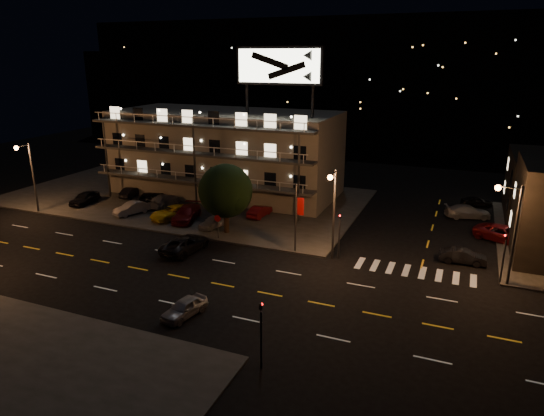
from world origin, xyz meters
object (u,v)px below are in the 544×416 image
at_px(tree, 225,192).
at_px(lot_car_2, 172,212).
at_px(road_car_east, 184,308).
at_px(road_car_west, 185,244).
at_px(lot_car_4, 214,222).
at_px(lot_car_7, 164,200).
at_px(side_car_0, 463,256).

relative_size(tree, lot_car_2, 1.39).
xyz_separation_m(road_car_east, road_car_west, (-6.12, 9.94, 0.11)).
distance_m(lot_car_4, road_car_east, 17.62).
bearing_deg(lot_car_7, road_car_west, 131.76).
bearing_deg(road_car_east, tree, 118.82).
bearing_deg(road_car_west, road_car_east, 127.86).
bearing_deg(road_car_east, side_car_0, 55.39).
bearing_deg(road_car_west, tree, -96.63).
bearing_deg(road_car_west, lot_car_2, -43.23).
height_order(lot_car_4, side_car_0, lot_car_4).
bearing_deg(lot_car_4, lot_car_2, -174.20).
distance_m(lot_car_4, road_car_west, 6.38).
distance_m(tree, road_car_east, 16.66).
xyz_separation_m(lot_car_4, road_car_west, (0.60, -6.35, -0.03)).
xyz_separation_m(tree, road_car_east, (4.85, -15.51, -3.66)).
bearing_deg(road_car_west, side_car_0, -157.70).
xyz_separation_m(lot_car_7, road_car_west, (9.63, -10.69, -0.11)).
relative_size(tree, road_car_west, 1.32).
bearing_deg(side_car_0, lot_car_7, 79.76).
relative_size(lot_car_2, road_car_west, 0.95).
distance_m(lot_car_7, road_car_west, 14.39).
relative_size(lot_car_4, road_car_east, 0.99).
relative_size(lot_car_4, road_car_west, 0.69).
relative_size(lot_car_2, road_car_east, 1.37).
height_order(tree, road_car_west, tree).
height_order(lot_car_7, road_car_east, lot_car_7).
bearing_deg(side_car_0, road_car_east, 130.48).
xyz_separation_m(lot_car_4, side_car_0, (24.06, 0.40, -0.13)).
distance_m(lot_car_7, side_car_0, 33.32).
bearing_deg(road_car_west, lot_car_4, -78.36).
xyz_separation_m(tree, road_car_west, (-1.27, -5.57, -3.55)).
bearing_deg(lot_car_2, lot_car_7, 158.72).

